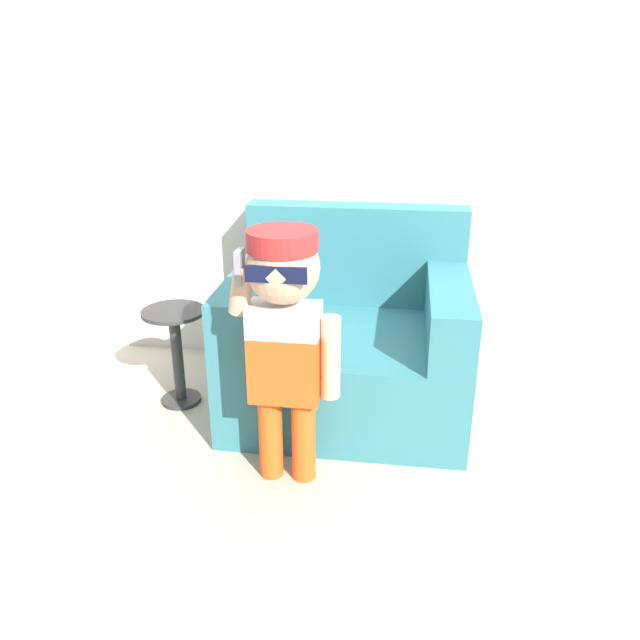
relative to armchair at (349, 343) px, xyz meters
name	(u,v)px	position (x,y,z in m)	size (l,w,h in m)	color
ground_plane	(354,429)	(0.05, -0.25, -0.32)	(10.00, 10.00, 0.00)	#BCB29E
wall_back	(373,121)	(0.05, 0.52, 0.98)	(10.00, 0.05, 2.60)	silver
armchair	(349,343)	(0.00, 0.00, 0.00)	(1.09, 0.91, 0.92)	teal
person_child	(285,321)	(-0.18, -0.63, 0.36)	(0.42, 0.32, 1.03)	#E05119
side_table	(177,347)	(-0.83, -0.11, -0.03)	(0.30, 0.30, 0.49)	#333333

